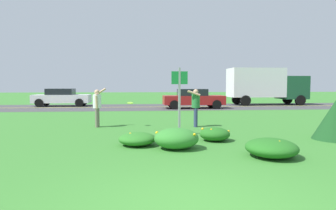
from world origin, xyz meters
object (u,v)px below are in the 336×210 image
at_px(person_catcher_green_shirt, 196,104).
at_px(car_red_center_right, 193,98).
at_px(frisbee_lime, 130,103).
at_px(car_white_center_left, 62,97).
at_px(sign_post_near_path, 179,94).
at_px(person_thrower_white_shirt, 97,105).
at_px(box_truck_dark_green, 265,84).

bearing_deg(person_catcher_green_shirt, car_red_center_right, 80.06).
bearing_deg(frisbee_lime, car_white_center_left, 114.89).
xyz_separation_m(sign_post_near_path, car_white_center_left, (-7.68, 15.11, -0.68)).
relative_size(sign_post_near_path, person_thrower_white_shirt, 1.44).
bearing_deg(person_thrower_white_shirt, frisbee_lime, 2.07).
xyz_separation_m(person_thrower_white_shirt, car_red_center_right, (5.77, 9.54, -0.19)).
relative_size(sign_post_near_path, box_truck_dark_green, 0.35).
distance_m(sign_post_near_path, car_white_center_left, 16.96).
bearing_deg(sign_post_near_path, person_catcher_green_shirt, 63.96).
distance_m(frisbee_lime, car_white_center_left, 14.10).
height_order(person_catcher_green_shirt, frisbee_lime, person_catcher_green_shirt).
xyz_separation_m(person_thrower_white_shirt, frisbee_lime, (1.35, 0.05, 0.05)).
bearing_deg(car_red_center_right, sign_post_near_path, -102.77).
distance_m(car_white_center_left, car_red_center_right, 10.87).
distance_m(sign_post_near_path, frisbee_lime, 2.94).
relative_size(sign_post_near_path, frisbee_lime, 9.28).
bearing_deg(car_red_center_right, frisbee_lime, -114.99).
height_order(sign_post_near_path, person_catcher_green_shirt, sign_post_near_path).
relative_size(car_red_center_right, box_truck_dark_green, 0.67).
height_order(sign_post_near_path, frisbee_lime, sign_post_near_path).
xyz_separation_m(sign_post_near_path, person_thrower_white_shirt, (-3.10, 2.27, -0.49)).
xyz_separation_m(sign_post_near_path, car_red_center_right, (2.68, 11.81, -0.68)).
xyz_separation_m(frisbee_lime, box_truck_dark_green, (11.47, 12.79, 0.82)).
xyz_separation_m(frisbee_lime, car_red_center_right, (4.42, 9.49, -0.24)).
xyz_separation_m(person_catcher_green_shirt, car_red_center_right, (1.73, 9.88, -0.19)).
relative_size(sign_post_near_path, person_catcher_green_shirt, 1.49).
relative_size(car_white_center_left, box_truck_dark_green, 0.67).
height_order(frisbee_lime, box_truck_dark_green, box_truck_dark_green).
distance_m(sign_post_near_path, person_catcher_green_shirt, 2.21).
distance_m(person_thrower_white_shirt, box_truck_dark_green, 18.16).
relative_size(person_thrower_white_shirt, frisbee_lime, 6.45).
bearing_deg(person_thrower_white_shirt, sign_post_near_path, -36.28).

